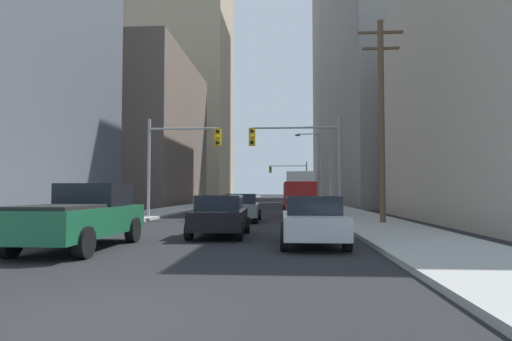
# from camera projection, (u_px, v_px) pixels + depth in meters

# --- Properties ---
(ground_plane) EXTENTS (400.00, 400.00, 0.00)m
(ground_plane) POSITION_uv_depth(u_px,v_px,m) (90.00, 320.00, 5.63)
(ground_plane) COLOR black
(sidewalk_left) EXTENTS (3.63, 160.00, 0.15)m
(sidewalk_left) POSITION_uv_depth(u_px,v_px,m) (212.00, 203.00, 55.93)
(sidewalk_left) COLOR #9E9E99
(sidewalk_left) RESTS_ON ground
(sidewalk_right) EXTENTS (3.63, 160.00, 0.15)m
(sidewalk_right) POSITION_uv_depth(u_px,v_px,m) (320.00, 204.00, 55.00)
(sidewalk_right) COLOR #9E9E99
(sidewalk_right) RESTS_ON ground
(city_bus) EXTENTS (2.90, 11.58, 3.40)m
(city_bus) POSITION_uv_depth(u_px,v_px,m) (301.00, 188.00, 43.91)
(city_bus) COLOR silver
(city_bus) RESTS_ON ground
(pickup_truck_green) EXTENTS (2.20, 5.41, 1.90)m
(pickup_truck_green) POSITION_uv_depth(u_px,v_px,m) (82.00, 216.00, 12.68)
(pickup_truck_green) COLOR #195938
(pickup_truck_green) RESTS_ON ground
(cargo_van_red) EXTENTS (2.16, 5.26, 2.26)m
(cargo_van_red) POSITION_uv_depth(u_px,v_px,m) (299.00, 197.00, 29.57)
(cargo_van_red) COLOR maroon
(cargo_van_red) RESTS_ON ground
(sedan_silver) EXTENTS (1.95, 4.22, 1.52)m
(sedan_silver) POSITION_uv_depth(u_px,v_px,m) (313.00, 220.00, 13.35)
(sedan_silver) COLOR #B7BABF
(sedan_silver) RESTS_ON ground
(sedan_black) EXTENTS (1.95, 4.26, 1.52)m
(sedan_black) POSITION_uv_depth(u_px,v_px,m) (220.00, 215.00, 16.02)
(sedan_black) COLOR black
(sedan_black) RESTS_ON ground
(sedan_grey) EXTENTS (1.96, 4.27, 1.52)m
(sedan_grey) POSITION_uv_depth(u_px,v_px,m) (242.00, 207.00, 23.73)
(sedan_grey) COLOR slate
(sedan_grey) RESTS_ON ground
(traffic_signal_near_left) EXTENTS (4.45, 0.44, 6.00)m
(traffic_signal_near_left) POSITION_uv_depth(u_px,v_px,m) (180.00, 151.00, 26.02)
(traffic_signal_near_left) COLOR gray
(traffic_signal_near_left) RESTS_ON ground
(traffic_signal_near_right) EXTENTS (5.38, 0.44, 6.00)m
(traffic_signal_near_right) POSITION_uv_depth(u_px,v_px,m) (299.00, 149.00, 25.55)
(traffic_signal_near_right) COLOR gray
(traffic_signal_near_right) RESTS_ON ground
(traffic_signal_far_right) EXTENTS (5.67, 0.44, 6.00)m
(traffic_signal_far_right) POSITION_uv_depth(u_px,v_px,m) (290.00, 174.00, 64.73)
(traffic_signal_far_right) COLOR gray
(traffic_signal_far_right) RESTS_ON ground
(utility_pole_right) EXTENTS (2.20, 0.28, 10.11)m
(utility_pole_right) POSITION_uv_depth(u_px,v_px,m) (382.00, 116.00, 21.33)
(utility_pole_right) COLOR brown
(utility_pole_right) RESTS_ON ground
(street_lamp_right) EXTENTS (2.38, 0.32, 7.50)m
(street_lamp_right) POSITION_uv_depth(u_px,v_px,m) (314.00, 162.00, 42.92)
(street_lamp_right) COLOR gray
(street_lamp_right) RESTS_ON ground
(building_left_mid_office) EXTENTS (19.12, 23.43, 18.24)m
(building_left_mid_office) POSITION_uv_depth(u_px,v_px,m) (116.00, 133.00, 55.55)
(building_left_mid_office) COLOR #66564C
(building_left_mid_office) RESTS_ON ground
(building_left_far_tower) EXTENTS (21.50, 20.73, 61.65)m
(building_left_far_tower) POSITION_uv_depth(u_px,v_px,m) (178.00, 57.00, 94.96)
(building_left_far_tower) COLOR tan
(building_left_far_tower) RESTS_ON ground
(building_right_mid_block) EXTENTS (21.87, 27.75, 33.82)m
(building_right_mid_block) POSITION_uv_depth(u_px,v_px,m) (432.00, 63.00, 51.93)
(building_right_mid_block) COLOR gray
(building_right_mid_block) RESTS_ON ground
(building_right_far_highrise) EXTENTS (25.95, 24.69, 64.63)m
(building_right_far_highrise) POSITION_uv_depth(u_px,v_px,m) (375.00, 52.00, 95.89)
(building_right_far_highrise) COLOR gray
(building_right_far_highrise) RESTS_ON ground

